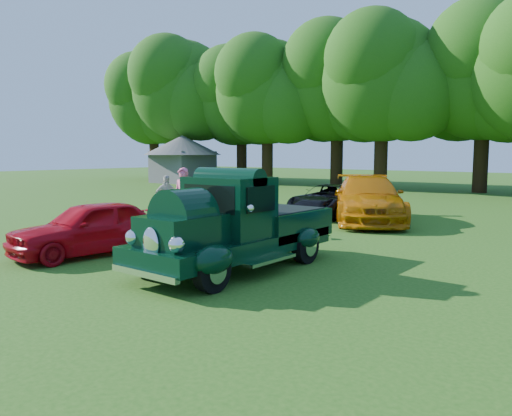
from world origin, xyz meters
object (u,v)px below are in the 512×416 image
Objects in this scene: red_convertible at (91,228)px; gazebo at (183,154)px; back_car_black at (329,200)px; hero_pickup at (237,229)px; back_car_lime at (234,193)px; spectator_grey at (223,203)px; spectator_white at (166,198)px; back_car_orange at (368,199)px; spectator_pink at (183,197)px.

gazebo is (-20.05, 21.76, 1.74)m from red_convertible.
hero_pickup is at bearing -77.56° from back_car_black.
hero_pickup is at bearing -57.14° from back_car_lime.
back_car_lime is at bearing -172.32° from spectator_grey.
gazebo reaches higher than spectator_white.
back_car_black is at bearing 146.27° from spectator_grey.
back_car_lime is 2.43× the size of spectator_grey.
gazebo is (-20.42, 17.40, 1.46)m from spectator_grey.
spectator_pink is at bearing -161.45° from back_car_orange.
back_car_orange is 2.86× the size of spectator_pink.
back_car_black is 5.80m from spectator_grey.
back_car_lime is 1.04× the size of back_car_black.
back_car_orange is at bearing -23.65° from back_car_black.
back_car_orange is 3.00× the size of spectator_grey.
spectator_white reaches higher than back_car_orange.
red_convertible is 0.68× the size of back_car_orange.
gazebo is at bearing 144.65° from back_car_black.
back_car_black is at bearing -29.25° from gazebo.
spectator_white is (-1.64, 0.68, -0.16)m from spectator_pink.
hero_pickup is 0.79× the size of gazebo.
spectator_white reaches higher than red_convertible.
back_car_lime is 20.85m from gazebo.
hero_pickup is 1.10× the size of back_car_lime.
spectator_white is (0.25, -4.04, 0.07)m from back_car_lime.
hero_pickup reaches higher than back_car_black.
hero_pickup is 0.89× the size of back_car_orange.
gazebo is at bearing 134.39° from back_car_lime.
spectator_pink reaches higher than red_convertible.
red_convertible reaches higher than back_car_black.
back_car_lime is at bearing 131.43° from hero_pickup.
gazebo reaches higher than hero_pickup.
hero_pickup is 9.55m from back_car_black.
spectator_pink is at bearing 115.94° from red_convertible.
back_car_lime is at bearing -37.04° from gazebo.
spectator_pink is 1.78m from spectator_white.
back_car_black is 23.85m from gazebo.
back_car_orange reaches higher than back_car_black.
back_car_lime is (-3.46, 9.24, 0.10)m from red_convertible.
back_car_lime is 2.77× the size of spectator_white.
back_car_orange is (-1.10, 8.44, -0.03)m from hero_pickup.
back_car_black is 6.07m from spectator_pink.
spectator_pink is (-5.31, 3.44, 0.14)m from hero_pickup.
spectator_pink is at bearing -76.78° from back_car_lime.
spectator_pink is 1.95m from spectator_grey.
spectator_pink reaches higher than hero_pickup.
back_car_black is at bearing 54.18° from spectator_pink.
hero_pickup is 2.67× the size of spectator_grey.
spectator_white is at bearing -95.02° from back_car_lime.
gazebo is (-20.75, 11.62, 1.79)m from back_car_black.
back_car_lime is at bearing -173.93° from back_car_black.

